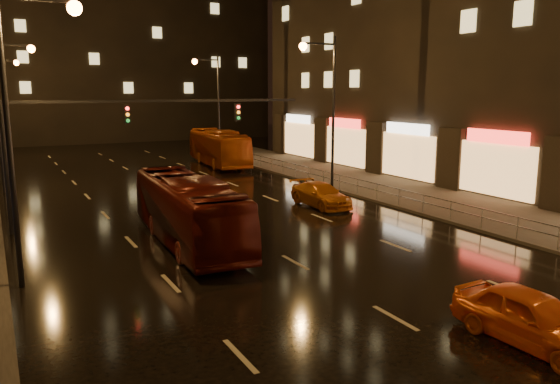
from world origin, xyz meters
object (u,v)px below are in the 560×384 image
Objects in this scene: bus_red at (188,210)px; taxi_near at (532,318)px; taxi_far at (321,195)px; bus_curb at (218,148)px.

bus_red reaches higher than taxi_near.
taxi_near is 0.93× the size of taxi_far.
taxi_near is at bearing -105.20° from taxi_far.
bus_red is 2.44× the size of taxi_near.
taxi_far is (4.50, 17.56, -0.06)m from taxi_near.
taxi_near is 18.13m from taxi_far.
bus_curb reaches higher than bus_red.
bus_red is at bearing 107.10° from taxi_near.
bus_red is 25.74m from bus_curb.
taxi_far is (9.31, 3.91, -0.80)m from bus_red.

